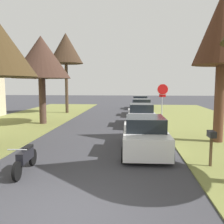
% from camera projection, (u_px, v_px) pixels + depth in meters
% --- Properties ---
extents(ground_plane, '(120.00, 120.00, 0.00)m').
position_uv_depth(ground_plane, '(61.00, 216.00, 5.49)').
color(ground_plane, '#38383D').
extents(stop_sign_far, '(0.81, 0.51, 2.95)m').
position_uv_depth(stop_sign_far, '(163.00, 95.00, 17.75)').
color(stop_sign_far, '#9EA0A5').
rests_on(stop_sign_far, grass_verge_right).
extents(street_tree_right_mid_a, '(2.82, 2.82, 7.52)m').
position_uv_depth(street_tree_right_mid_a, '(223.00, 29.00, 11.75)').
color(street_tree_right_mid_a, brown).
rests_on(street_tree_right_mid_a, grass_verge_right).
extents(street_tree_left_mid_b, '(4.20, 4.20, 6.39)m').
position_uv_depth(street_tree_left_mid_b, '(41.00, 58.00, 17.58)').
color(street_tree_left_mid_b, '#4B352C').
rests_on(street_tree_left_mid_b, grass_verge_left).
extents(street_tree_left_far, '(3.42, 3.42, 7.99)m').
position_uv_depth(street_tree_left_far, '(66.00, 49.00, 24.23)').
color(street_tree_left_far, '#473527').
rests_on(street_tree_left_far, grass_verge_left).
extents(parked_sedan_white, '(2.01, 4.43, 1.57)m').
position_uv_depth(parked_sedan_white, '(145.00, 135.00, 10.65)').
color(parked_sedan_white, white).
rests_on(parked_sedan_white, ground).
extents(parked_sedan_silver, '(2.01, 4.43, 1.57)m').
position_uv_depth(parked_sedan_silver, '(141.00, 115.00, 17.56)').
color(parked_sedan_silver, '#BCBCC1').
rests_on(parked_sedan_silver, ground).
extents(parked_sedan_tan, '(2.01, 4.43, 1.57)m').
position_uv_depth(parked_sedan_tan, '(141.00, 108.00, 23.33)').
color(parked_sedan_tan, tan).
rests_on(parked_sedan_tan, ground).
extents(parked_sedan_navy, '(2.01, 4.43, 1.57)m').
position_uv_depth(parked_sedan_navy, '(140.00, 103.00, 29.47)').
color(parked_sedan_navy, navy).
rests_on(parked_sedan_navy, ground).
extents(parked_motorcycle, '(0.60, 2.05, 0.97)m').
position_uv_depth(parked_motorcycle, '(26.00, 158.00, 8.16)').
color(parked_motorcycle, black).
rests_on(parked_motorcycle, ground).
extents(curbside_mailbox, '(0.22, 0.44, 1.27)m').
position_uv_depth(curbside_mailbox, '(211.00, 138.00, 8.56)').
color(curbside_mailbox, brown).
rests_on(curbside_mailbox, grass_verge_right).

